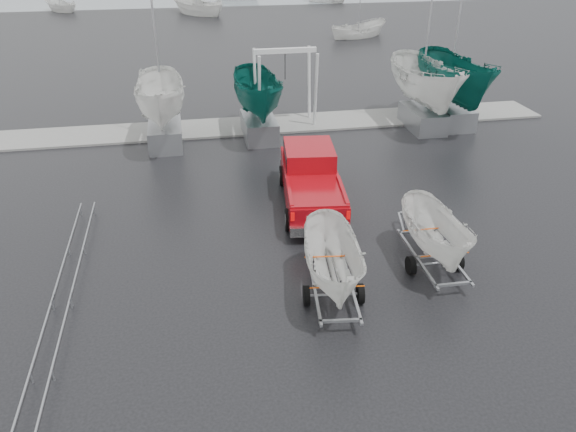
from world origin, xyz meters
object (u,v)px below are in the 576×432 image
Objects in this scene: trailer_hitched at (336,222)px; boat_hoist at (285,76)px; trailer_parked at (441,199)px; pickup_truck at (311,176)px.

boat_hoist is (1.52, 16.03, 0.05)m from trailer_hitched.
trailer_parked is 1.12× the size of boat_hoist.
trailer_parked is (2.81, -5.52, 1.43)m from pickup_truck.
pickup_truck is 6.79m from trailer_hitched.
boat_hoist is at bearing 92.63° from pickup_truck.
trailer_parked is at bearing -82.05° from boat_hoist.
trailer_parked is 15.13m from boat_hoist.
trailer_parked is at bearing -56.07° from pickup_truck.
trailer_parked is at bearing 23.10° from trailer_hitched.
pickup_truck is 1.39× the size of trailer_parked.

